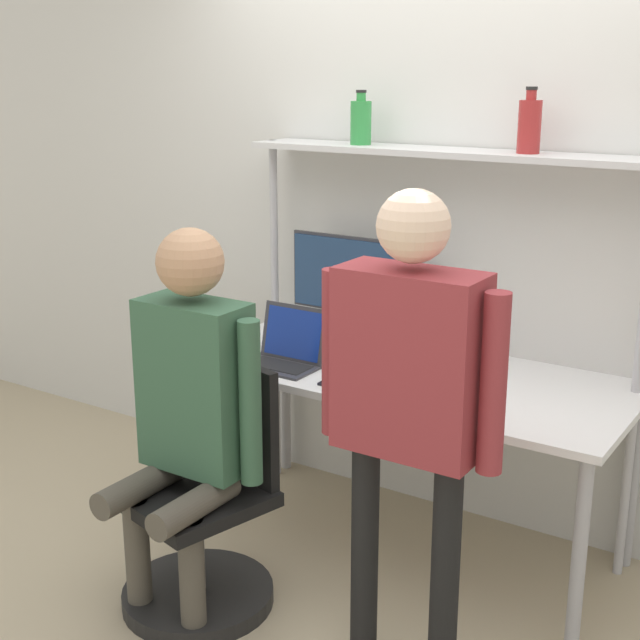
{
  "coord_description": "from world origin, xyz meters",
  "views": [
    {
      "loc": [
        1.54,
        -2.57,
        1.92
      ],
      "look_at": [
        -0.02,
        -0.18,
        1.11
      ],
      "focal_mm": 50.0,
      "sensor_mm": 36.0,
      "label": 1
    }
  ],
  "objects_px": {
    "monitor": "(353,284)",
    "person_seated": "(189,394)",
    "office_chair": "(205,532)",
    "bottle_red": "(529,125)",
    "cell_phone": "(336,380)",
    "bottle_green": "(361,122)",
    "person_standing": "(409,382)",
    "laptop": "(288,349)"
  },
  "relations": [
    {
      "from": "person_standing",
      "to": "bottle_red",
      "type": "relative_size",
      "value": 6.58
    },
    {
      "from": "monitor",
      "to": "office_chair",
      "type": "bearing_deg",
      "value": -92.63
    },
    {
      "from": "cell_phone",
      "to": "monitor",
      "type": "bearing_deg",
      "value": 113.84
    },
    {
      "from": "person_seated",
      "to": "bottle_green",
      "type": "distance_m",
      "value": 1.38
    },
    {
      "from": "laptop",
      "to": "office_chair",
      "type": "height_order",
      "value": "laptop"
    },
    {
      "from": "monitor",
      "to": "person_seated",
      "type": "height_order",
      "value": "person_seated"
    },
    {
      "from": "monitor",
      "to": "cell_phone",
      "type": "height_order",
      "value": "monitor"
    },
    {
      "from": "person_standing",
      "to": "bottle_red",
      "type": "xyz_separation_m",
      "value": [
        -0.04,
        1.0,
        0.7
      ]
    },
    {
      "from": "laptop",
      "to": "cell_phone",
      "type": "xyz_separation_m",
      "value": [
        0.27,
        -0.07,
        -0.06
      ]
    },
    {
      "from": "monitor",
      "to": "cell_phone",
      "type": "bearing_deg",
      "value": -66.16
    },
    {
      "from": "office_chair",
      "to": "bottle_red",
      "type": "xyz_separation_m",
      "value": [
        0.77,
        1.02,
        1.44
      ]
    },
    {
      "from": "monitor",
      "to": "office_chair",
      "type": "height_order",
      "value": "monitor"
    },
    {
      "from": "person_standing",
      "to": "laptop",
      "type": "bearing_deg",
      "value": 146.22
    },
    {
      "from": "monitor",
      "to": "bottle_red",
      "type": "bearing_deg",
      "value": 4.05
    },
    {
      "from": "monitor",
      "to": "person_standing",
      "type": "xyz_separation_m",
      "value": [
        0.77,
        -0.95,
        -0.01
      ]
    },
    {
      "from": "laptop",
      "to": "bottle_green",
      "type": "height_order",
      "value": "bottle_green"
    },
    {
      "from": "person_standing",
      "to": "bottle_green",
      "type": "height_order",
      "value": "bottle_green"
    },
    {
      "from": "office_chair",
      "to": "bottle_red",
      "type": "bearing_deg",
      "value": 52.89
    },
    {
      "from": "laptop",
      "to": "person_standing",
      "type": "bearing_deg",
      "value": -33.78
    },
    {
      "from": "laptop",
      "to": "bottle_red",
      "type": "xyz_separation_m",
      "value": [
        0.8,
        0.44,
        0.89
      ]
    },
    {
      "from": "office_chair",
      "to": "bottle_green",
      "type": "xyz_separation_m",
      "value": [
        0.04,
        1.02,
        1.43
      ]
    },
    {
      "from": "cell_phone",
      "to": "bottle_red",
      "type": "xyz_separation_m",
      "value": [
        0.52,
        0.52,
        0.95
      ]
    },
    {
      "from": "bottle_red",
      "to": "monitor",
      "type": "bearing_deg",
      "value": -175.95
    },
    {
      "from": "cell_phone",
      "to": "bottle_green",
      "type": "xyz_separation_m",
      "value": [
        -0.2,
        0.52,
        0.94
      ]
    },
    {
      "from": "monitor",
      "to": "office_chair",
      "type": "xyz_separation_m",
      "value": [
        -0.04,
        -0.97,
        -0.75
      ]
    },
    {
      "from": "bottle_green",
      "to": "bottle_red",
      "type": "relative_size",
      "value": 0.91
    },
    {
      "from": "cell_phone",
      "to": "bottle_red",
      "type": "height_order",
      "value": "bottle_red"
    },
    {
      "from": "monitor",
      "to": "person_seated",
      "type": "relative_size",
      "value": 0.43
    },
    {
      "from": "office_chair",
      "to": "person_standing",
      "type": "bearing_deg",
      "value": 1.16
    },
    {
      "from": "bottle_red",
      "to": "cell_phone",
      "type": "bearing_deg",
      "value": -135.29
    },
    {
      "from": "cell_phone",
      "to": "bottle_green",
      "type": "height_order",
      "value": "bottle_green"
    },
    {
      "from": "monitor",
      "to": "cell_phone",
      "type": "distance_m",
      "value": 0.57
    },
    {
      "from": "cell_phone",
      "to": "person_standing",
      "type": "xyz_separation_m",
      "value": [
        0.56,
        -0.49,
        0.25
      ]
    },
    {
      "from": "cell_phone",
      "to": "person_seated",
      "type": "relative_size",
      "value": 0.11
    },
    {
      "from": "bottle_red",
      "to": "office_chair",
      "type": "bearing_deg",
      "value": -127.11
    },
    {
      "from": "office_chair",
      "to": "person_standing",
      "type": "height_order",
      "value": "person_standing"
    },
    {
      "from": "cell_phone",
      "to": "laptop",
      "type": "bearing_deg",
      "value": 164.94
    },
    {
      "from": "monitor",
      "to": "person_seated",
      "type": "bearing_deg",
      "value": -93.09
    },
    {
      "from": "person_standing",
      "to": "bottle_green",
      "type": "xyz_separation_m",
      "value": [
        -0.77,
        1.0,
        0.69
      ]
    },
    {
      "from": "monitor",
      "to": "bottle_red",
      "type": "relative_size",
      "value": 2.5
    },
    {
      "from": "cell_phone",
      "to": "office_chair",
      "type": "distance_m",
      "value": 0.75
    },
    {
      "from": "office_chair",
      "to": "bottle_red",
      "type": "distance_m",
      "value": 1.92
    }
  ]
}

